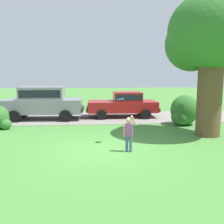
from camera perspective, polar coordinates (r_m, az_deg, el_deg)
ground_plane at (r=9.24m, az=-1.65°, el=-8.41°), size 80.00×80.00×0.00m
driveway_strip at (r=15.85m, az=-3.00°, el=-1.24°), size 28.00×4.40×0.02m
oak_tree_large at (r=12.08m, az=20.74°, el=14.97°), size 3.74×3.95×6.02m
shrub_near_tree at (r=13.78m, az=-23.38°, el=-1.27°), size 1.09×0.99×1.12m
shrub_centre_left at (r=14.10m, az=15.55°, el=0.14°), size 1.52×1.40×1.57m
parked_sedan at (r=16.01m, az=2.59°, el=1.89°), size 4.43×2.15×1.56m
parked_suv at (r=15.66m, az=-14.98°, el=2.30°), size 4.74×2.19×1.92m
child_thrower at (r=8.90m, az=3.73°, el=-4.30°), size 0.48×0.23×1.29m
frisbee at (r=9.83m, az=1.88°, el=2.86°), size 0.28×0.28×0.09m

